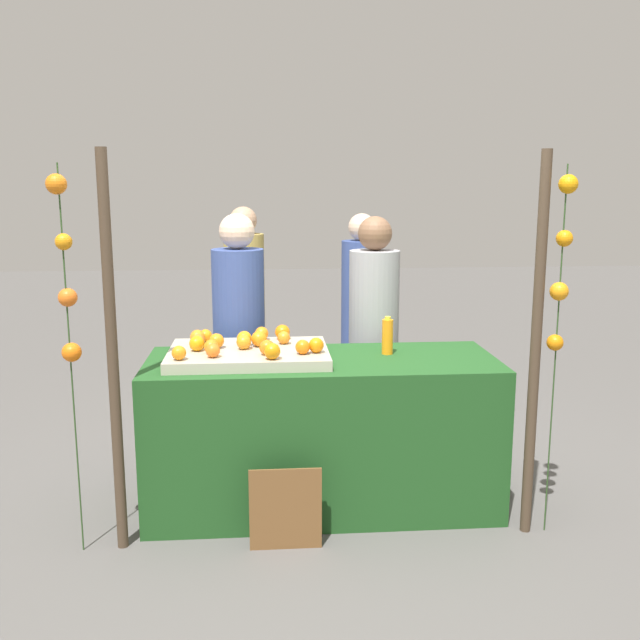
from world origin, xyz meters
name	(u,v)px	position (x,y,z in m)	size (l,w,h in m)	color
ground_plane	(322,503)	(0.00, 0.00, 0.00)	(24.00, 24.00, 0.00)	#565451
stall_counter	(322,432)	(0.00, 0.00, 0.44)	(2.02, 0.78, 0.89)	#1E4C1E
orange_tray	(249,354)	(-0.42, 0.02, 0.92)	(0.91, 0.64, 0.06)	#B2AD99
orange_0	(197,344)	(-0.71, 0.00, 0.99)	(0.09, 0.09, 0.09)	orange
orange_1	(272,351)	(-0.29, -0.23, 0.99)	(0.09, 0.09, 0.09)	orange
orange_2	(217,341)	(-0.61, 0.06, 0.99)	(0.09, 0.09, 0.09)	orange
orange_3	(206,336)	(-0.68, 0.23, 0.99)	(0.08, 0.08, 0.08)	orange
orange_4	(211,347)	(-0.63, -0.07, 0.99)	(0.08, 0.08, 0.08)	orange
orange_5	(303,347)	(-0.12, -0.12, 0.99)	(0.08, 0.08, 0.08)	orange
orange_6	(198,341)	(-0.71, 0.08, 0.99)	(0.08, 0.08, 0.08)	orange
orange_7	(179,353)	(-0.79, -0.20, 0.99)	(0.08, 0.08, 0.08)	orange
orange_8	(267,347)	(-0.32, -0.13, 0.99)	(0.09, 0.09, 0.09)	orange
orange_9	(244,338)	(-0.45, 0.12, 0.99)	(0.09, 0.09, 0.09)	orange
orange_10	(284,338)	(-0.22, 0.14, 0.99)	(0.08, 0.08, 0.08)	orange
orange_11	(316,345)	(-0.04, -0.09, 0.99)	(0.09, 0.09, 0.09)	orange
orange_12	(259,339)	(-0.36, 0.08, 0.99)	(0.09, 0.09, 0.09)	orange
orange_13	(282,332)	(-0.22, 0.27, 0.99)	(0.09, 0.09, 0.09)	orange
orange_14	(244,342)	(-0.45, 0.02, 0.99)	(0.08, 0.08, 0.08)	orange
orange_15	(198,337)	(-0.72, 0.18, 0.99)	(0.09, 0.09, 0.09)	orange
orange_16	(213,350)	(-0.61, -0.16, 0.99)	(0.08, 0.08, 0.08)	orange
orange_17	(262,333)	(-0.35, 0.26, 0.99)	(0.08, 0.08, 0.08)	orange
juice_bottle	(387,336)	(0.40, 0.09, 1.00)	(0.07, 0.07, 0.23)	orange
chalkboard_sign	(286,510)	(-0.23, -0.52, 0.22)	(0.38, 0.03, 0.46)	brown
vendor_left	(239,351)	(-0.50, 0.64, 0.79)	(0.34, 0.34, 1.70)	#384C8C
vendor_right	(373,349)	(0.41, 0.68, 0.78)	(0.34, 0.34, 1.68)	#99999E
crowd_person_0	(245,313)	(-0.49, 2.07, 0.79)	(0.34, 0.34, 1.70)	tan
crowd_person_1	(361,320)	(0.47, 1.80, 0.77)	(0.33, 0.33, 1.65)	#384C8C
canopy_post_left	(113,357)	(-1.09, -0.43, 1.03)	(0.06, 0.06, 2.05)	#473828
canopy_post_right	(535,349)	(1.09, -0.43, 1.03)	(0.06, 0.06, 2.05)	#473828
garland_strand_left	(65,273)	(-1.29, -0.46, 1.45)	(0.12, 0.11, 1.98)	#2D4C23
garland_strand_right	(562,264)	(1.20, -0.44, 1.48)	(0.11, 0.10, 1.98)	#2D4C23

